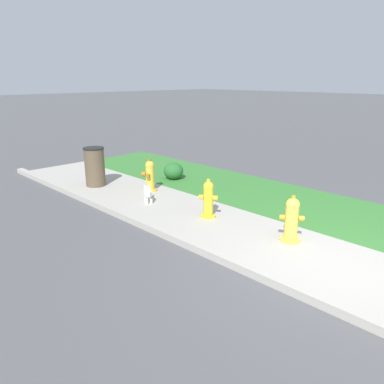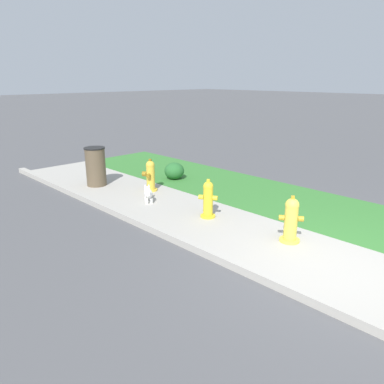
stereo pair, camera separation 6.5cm
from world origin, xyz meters
name	(u,v)px [view 1 (the left image)]	position (x,y,z in m)	size (l,w,h in m)	color
ground_plane	(342,269)	(0.00, 0.00, 0.00)	(120.00, 120.00, 0.00)	#515154
sidewalk_pavement	(342,269)	(0.00, 0.00, 0.01)	(18.00, 1.92, 0.01)	#ADA89E
street_curb	(305,294)	(0.00, -1.04, 0.06)	(18.00, 0.16, 0.12)	#ADA89E
fire_hydrant_near_corner	(208,199)	(-2.75, 0.16, 0.37)	(0.36, 0.34, 0.77)	yellow
fire_hydrant_mid_block	(150,176)	(-4.93, 0.47, 0.38)	(0.35, 0.37, 0.78)	gold
fire_hydrant_far_end	(292,220)	(-1.03, 0.32, 0.39)	(0.38, 0.37, 0.80)	yellow
small_white_dog	(148,193)	(-4.29, -0.10, 0.21)	(0.42, 0.33, 0.37)	white
trash_bin	(95,167)	(-6.25, -0.22, 0.49)	(0.51, 0.51, 0.97)	brown
shrub_bush_near_lamp	(173,171)	(-5.36, 1.60, 0.22)	(0.53, 0.53, 0.45)	#28662D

